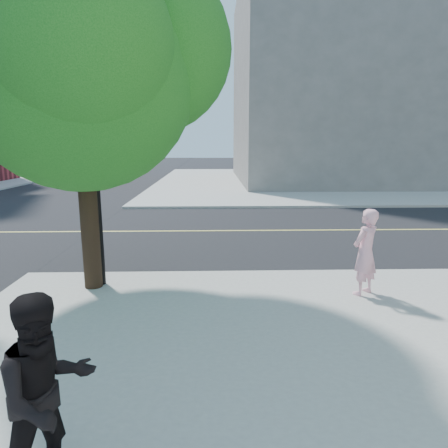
{
  "coord_description": "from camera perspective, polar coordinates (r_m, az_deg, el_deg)",
  "views": [
    {
      "loc": [
        3.0,
        -8.23,
        2.87
      ],
      "look_at": [
        3.22,
        -0.64,
        1.3
      ],
      "focal_mm": 31.59,
      "sensor_mm": 36.0,
      "label": 1
    }
  ],
  "objects": [
    {
      "name": "ground",
      "position": [
        9.21,
        -20.72,
        -7.25
      ],
      "size": [
        140.0,
        140.0,
        0.0
      ],
      "primitive_type": "plane",
      "color": "black",
      "rests_on": "ground"
    },
    {
      "name": "road_ew",
      "position": [
        13.39,
        -14.55,
        -1.06
      ],
      "size": [
        140.0,
        9.0,
        0.01
      ],
      "primitive_type": "cube",
      "color": "black",
      "rests_on": "ground"
    },
    {
      "name": "sidewalk_ne",
      "position": [
        31.65,
        17.84,
        6.02
      ],
      "size": [
        29.0,
        25.0,
        0.12
      ],
      "primitive_type": "cube",
      "color": "#A4A39D",
      "rests_on": "ground"
    },
    {
      "name": "filler_ne",
      "position": [
        32.45,
        19.23,
        18.58
      ],
      "size": [
        18.0,
        16.0,
        14.0
      ],
      "primitive_type": "cube",
      "color": "slate",
      "rests_on": "sidewalk_ne"
    },
    {
      "name": "man_on_phone",
      "position": [
        7.62,
        19.75,
        -3.85
      ],
      "size": [
        0.7,
        0.66,
        1.6
      ],
      "primitive_type": "imported",
      "rotation": [
        0.0,
        0.0,
        3.8
      ],
      "color": "#F5A9BD",
      "rests_on": "sidewalk_se"
    },
    {
      "name": "pedestrian",
      "position": [
        3.62,
        -24.21,
        -21.54
      ],
      "size": [
        1.01,
        1.02,
        1.66
      ],
      "primitive_type": "imported",
      "rotation": [
        0.0,
        0.0,
        0.82
      ],
      "color": "black",
      "rests_on": "sidewalk_se"
    },
    {
      "name": "street_tree",
      "position": [
        7.86,
        -19.61,
        23.15
      ],
      "size": [
        5.13,
        4.67,
        6.81
      ],
      "rotation": [
        0.0,
        0.0,
        0.03
      ],
      "color": "black",
      "rests_on": "sidewalk_se"
    }
  ]
}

